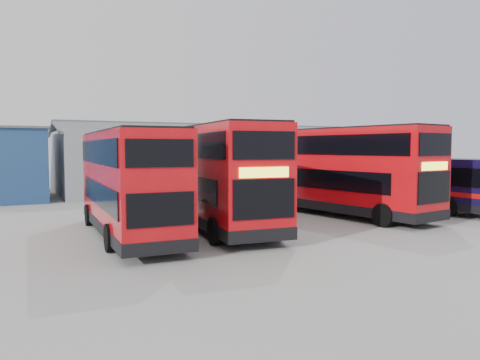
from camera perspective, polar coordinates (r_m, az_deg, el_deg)
ground_plane at (r=22.20m, az=2.17°, el=-5.69°), size 120.00×120.00×0.00m
maintenance_shed at (r=43.35m, az=-1.33°, el=2.50°), size 30.50×12.00×5.89m
double_decker_left at (r=19.97m, az=-13.46°, el=-0.53°), size 2.97×10.54×4.41m
double_decker_centre at (r=21.76m, az=-3.03°, el=0.35°), size 3.75×11.37×4.73m
double_decker_right at (r=26.28m, az=12.18°, el=0.97°), size 4.32×11.59×4.80m
single_decker_blue at (r=30.40m, az=20.33°, el=-0.40°), size 3.84×11.63×3.10m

